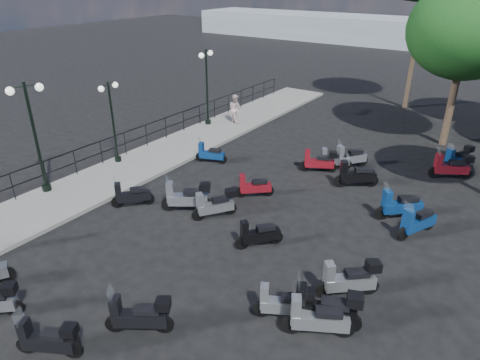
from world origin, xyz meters
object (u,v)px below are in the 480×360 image
Objects in this scene: lamp_post_2 at (207,83)px; scooter_14 at (356,176)px; scooter_6 at (48,340)px; scooter_15 at (350,158)px; scooter_24 at (325,309)px; scooter_26 at (458,158)px; scooter_9 at (334,160)px; scooter_12 at (139,316)px; broadleaf_tree at (468,30)px; scooter_2 at (131,196)px; scooter_7 at (215,205)px; scooter_10 at (319,162)px; scooter_25 at (417,222)px; scooter_18 at (284,303)px; lamp_post_1 at (112,117)px; scooter_19 at (349,280)px; scooter_8 at (254,187)px; pedestrian_far at (235,109)px; scooter_21 at (451,167)px; scooter_20 at (400,206)px; lamp_post_0 at (34,131)px; scooter_3 at (187,197)px; scooter_23 at (316,319)px; scooter_13 at (258,235)px; scooter_4 at (210,154)px.

lamp_post_2 is 10.24m from scooter_14.
scooter_6 is 1.01× the size of scooter_15.
scooter_24 reaches higher than scooter_26.
scooter_26 is at bearing -87.85° from scooter_9.
scooter_12 is 18.71m from broadleaf_tree.
scooter_7 is at bearing -118.42° from scooter_2.
scooter_10 is at bearing -119.31° from broadleaf_tree.
scooter_25 is at bearing -164.17° from scooter_14.
scooter_18 is at bearing -178.62° from scooter_7.
scooter_25 is (0.76, 5.52, -0.07)m from scooter_24.
scooter_19 is (12.02, -2.45, -1.70)m from lamp_post_1.
scooter_8 is 0.83× the size of scooter_12.
scooter_14 is (8.61, -3.70, -0.45)m from pedestrian_far.
scooter_2 is at bearing 98.67° from scooter_14.
scooter_21 is (5.53, 15.23, 0.06)m from scooter_6.
scooter_8 is at bearing 25.46° from scooter_24.
broadleaf_tree is (3.26, 17.71, 5.07)m from scooter_12.
scooter_9 is at bearing -70.73° from scooter_7.
pedestrian_far is 1.12× the size of scooter_18.
scooter_18 is (2.20, -9.80, -0.01)m from scooter_15.
scooter_10 is at bearing -30.59° from scooter_12.
scooter_14 is 2.66m from scooter_20.
lamp_post_0 is at bearing 66.62° from scooter_24.
scooter_3 is 1.10× the size of scooter_10.
scooter_2 is 9.71m from scooter_20.
lamp_post_1 is 11.09m from scooter_6.
scooter_18 is 0.90× the size of scooter_23.
lamp_post_2 is 8.37m from scooter_10.
scooter_23 is at bearing -89.00° from broadleaf_tree.
lamp_post_0 reaches higher than scooter_13.
scooter_4 is at bearing -46.89° from scooter_2.
lamp_post_2 reaches higher than scooter_23.
scooter_12 is at bearing -100.43° from broadleaf_tree.
scooter_12 is 12.20m from scooter_15.
scooter_3 is (1.95, 0.91, 0.12)m from scooter_2.
scooter_3 is at bearing -116.30° from broadleaf_tree.
lamp_post_2 is at bearing 47.54° from scooter_9.
scooter_19 reaches higher than scooter_18.
scooter_2 is at bearing 48.07° from scooter_25.
scooter_26 is (4.41, 14.81, -0.01)m from scooter_12.
scooter_19 is 0.90× the size of scooter_23.
scooter_18 is 0.98× the size of scooter_26.
scooter_2 is at bearing 161.28° from scooter_4.
scooter_20 is 0.18× the size of broadleaf_tree.
scooter_15 is at bearing -7.62° from scooter_14.
scooter_19 is 0.90× the size of scooter_21.
scooter_13 is 5.92m from scooter_14.
scooter_10 is 5.59m from scooter_25.
scooter_7 is (1.11, 0.20, -0.06)m from scooter_3.
scooter_3 is 14.91m from broadleaf_tree.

